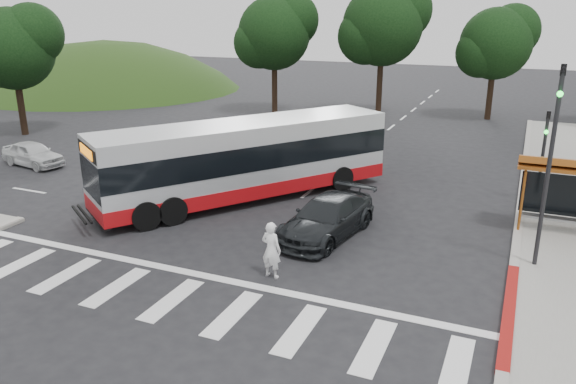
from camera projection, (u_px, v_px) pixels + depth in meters
The scene contains 16 objects.
ground at pixel (250, 238), 20.59m from camera, with size 140.00×140.00×0.00m, color black.
sidewalk_east at pixel (572, 209), 23.42m from camera, with size 4.00×40.00×0.12m, color gray.
curb_east at pixel (521, 202), 24.16m from camera, with size 0.30×40.00×0.15m, color #9E9991.
curb_east_red at pixel (509, 312), 15.44m from camera, with size 0.32×6.00×0.15m, color maroon.
hillside_nw at pixel (108, 89), 58.81m from camera, with size 44.00×44.00×10.00m, color #223912.
crosswalk_ladder at pixel (172, 300), 16.23m from camera, with size 18.00×2.60×0.01m, color silver.
traffic_signal_ne_tall at pixel (551, 152), 17.08m from camera, with size 0.18×0.37×6.50m.
traffic_signal_ne_short at pixel (544, 147), 23.62m from camera, with size 0.18×0.37×4.00m.
tree_north_a at pixel (384, 24), 41.91m from camera, with size 6.60×6.15×10.17m.
tree_north_b at pixel (497, 42), 41.03m from camera, with size 5.72×5.33×8.43m.
tree_north_c at pixel (275, 32), 43.37m from camera, with size 6.16×5.74×9.30m.
tree_west_a at pixel (14, 47), 35.86m from camera, with size 5.72×5.33×8.43m.
transit_bus at pixel (246, 161), 24.45m from camera, with size 2.86×13.20×3.41m, color silver, non-canonical shape.
pedestrian at pixel (271, 250), 17.36m from camera, with size 0.67×0.44×1.83m, color white.
dark_sedan at pixel (327, 218), 20.58m from camera, with size 2.03×4.99×1.45m, color black.
west_car_white at pixel (33, 154), 29.90m from camera, with size 1.54×3.83×1.30m, color silver.
Camera 1 is at (8.81, -16.94, 8.02)m, focal length 35.00 mm.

